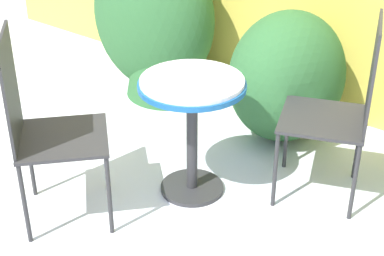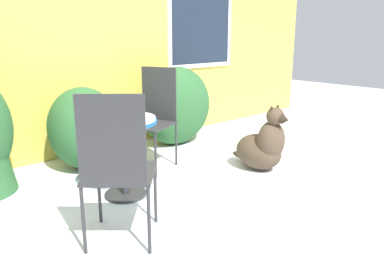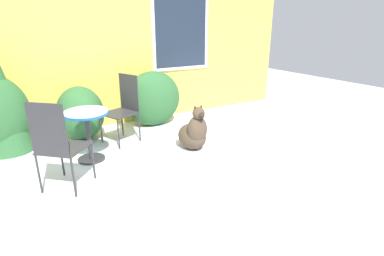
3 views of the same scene
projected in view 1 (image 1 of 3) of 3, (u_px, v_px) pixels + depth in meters
shrub_left at (153, 16)px, 4.51m from camera, size 1.05×0.73×1.18m
shrub_middle at (287, 76)px, 3.88m from camera, size 0.74×0.86×0.88m
patio_table at (192, 106)px, 3.24m from camera, size 0.59×0.59×0.72m
patio_chair_near_table at (343, 106)px, 3.20m from camera, size 0.60×0.60×1.07m
patio_chair_far_side at (42, 123)px, 3.02m from camera, size 0.65×0.65×1.07m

